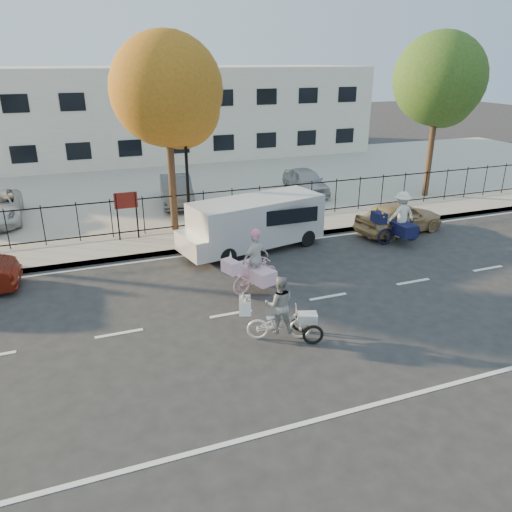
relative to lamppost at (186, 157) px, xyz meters
name	(u,v)px	position (x,y,z in m)	size (l,w,h in m)	color
ground	(231,314)	(-0.50, -6.80, -3.11)	(120.00, 120.00, 0.00)	#333334
road_markings	(231,314)	(-0.50, -6.80, -3.11)	(60.00, 9.52, 0.01)	silver
curb	(188,250)	(-0.50, -1.75, -3.04)	(60.00, 0.10, 0.15)	#A8A399
sidewalk	(182,241)	(-0.50, -0.70, -3.04)	(60.00, 2.20, 0.15)	#A8A399
parking_lot	(145,188)	(-0.50, 8.20, -3.04)	(60.00, 15.60, 0.15)	#A8A399
iron_fence	(174,212)	(-0.50, 0.40, -2.21)	(58.00, 0.06, 1.50)	black
building	(118,113)	(-0.50, 18.20, -0.11)	(34.00, 10.00, 6.00)	silver
lamppost	(186,157)	(0.00, 0.00, 0.00)	(0.36, 0.36, 4.33)	black
street_sign	(126,207)	(-2.35, 0.00, -1.70)	(0.85, 0.06, 1.80)	black
zebra_trike	(279,315)	(0.23, -8.43, -2.46)	(1.95, 1.23, 1.68)	white
unicorn_bike	(255,268)	(0.63, -5.64, -2.39)	(1.98, 1.43, 1.96)	#F0B7C6
bull_bike	(400,223)	(7.20, -3.60, -2.32)	(2.11, 1.44, 1.98)	black
white_van	(254,222)	(1.85, -2.30, -2.07)	(5.60, 2.77, 1.88)	silver
gold_sedan	(399,217)	(7.89, -2.62, -2.48)	(1.50, 3.74, 1.27)	tan
lot_car_c	(176,190)	(0.39, 4.20, -2.31)	(1.37, 3.93, 1.30)	#54585D
lot_car_d	(306,181)	(6.89, 3.82, -2.34)	(1.47, 3.66, 1.25)	#A9ABB1
tree_mid	(170,95)	(-0.35, 0.56, 2.16)	(4.11, 4.11, 7.53)	#442D1D
tree_east	(441,84)	(12.49, 1.46, 2.32)	(4.24, 4.24, 7.76)	#442D1D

